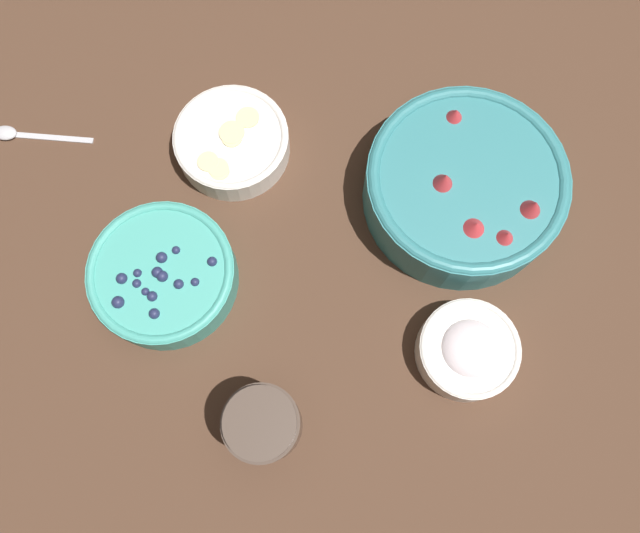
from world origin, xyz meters
name	(u,v)px	position (x,y,z in m)	size (l,w,h in m)	color
ground_plane	(294,250)	(0.00, 0.00, 0.00)	(4.00, 4.00, 0.00)	#4C3323
bowl_strawberries	(467,186)	(0.23, 0.04, 0.05)	(0.26, 0.26, 0.10)	teal
bowl_blueberries	(165,274)	(-0.16, -0.02, 0.03)	(0.18, 0.18, 0.06)	#47AD9E
bowl_bananas	(234,141)	(-0.06, 0.16, 0.03)	(0.15, 0.15, 0.04)	white
bowl_cream	(470,350)	(0.19, -0.17, 0.03)	(0.12, 0.12, 0.06)	white
jar_chocolate	(267,424)	(-0.06, -0.22, 0.05)	(0.09, 0.09, 0.11)	#4C3D33
spoon	(26,134)	(-0.34, 0.22, 0.00)	(0.14, 0.05, 0.01)	silver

